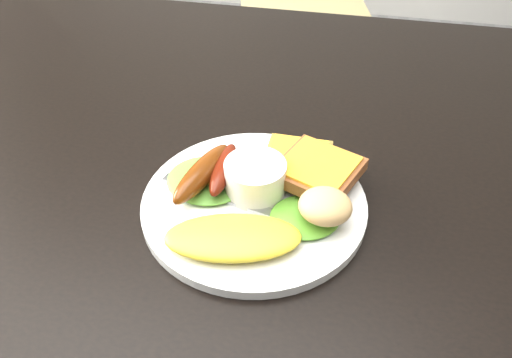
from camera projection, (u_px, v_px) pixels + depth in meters
The scene contains 13 objects.
dining_table at pixel (259, 147), 0.65m from camera, with size 1.20×0.80×0.04m, color black.
dining_chair at pixel (300, 2), 1.73m from camera, with size 0.41×0.41×0.05m, color tan.
plate at pixel (254, 203), 0.54m from camera, with size 0.24×0.24×0.01m, color white.
lettuce_left at pixel (207, 180), 0.55m from camera, with size 0.09×0.08×0.01m, color #388929.
lettuce_right at pixel (305, 217), 0.51m from camera, with size 0.07×0.07×0.01m, color #40831D.
omelette at pixel (233, 237), 0.48m from camera, with size 0.13×0.06×0.02m, color yellow.
sausage_a at pixel (202, 173), 0.53m from camera, with size 0.03×0.11×0.03m, color #6B2809.
sausage_b at pixel (223, 169), 0.54m from camera, with size 0.02×0.09×0.02m, color #5D0E00.
ramekin at pixel (255, 178), 0.53m from camera, with size 0.07×0.07×0.04m, color white.
toast_a at pixel (297, 160), 0.57m from camera, with size 0.07×0.07×0.01m, color brown.
toast_b at pixel (318, 170), 0.54m from camera, with size 0.08×0.08×0.01m, color #985427.
potato_salad at pixel (325, 206), 0.49m from camera, with size 0.05×0.05×0.03m, color beige.
fork at pixel (223, 197), 0.53m from camera, with size 0.15×0.01×0.00m, color #ADAFB7.
Camera 1 is at (0.10, -0.51, 1.13)m, focal length 35.00 mm.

